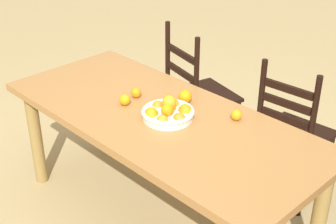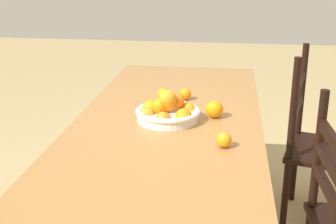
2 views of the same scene
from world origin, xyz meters
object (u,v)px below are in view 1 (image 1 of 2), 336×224
(orange_loose_1, at_px, (185,96))
(orange_loose_3, at_px, (136,93))
(orange_loose_2, at_px, (236,115))
(dining_table, at_px, (160,129))
(fruit_bowl, at_px, (168,112))
(chair_near_window, at_px, (198,95))
(chair_by_cabinet, at_px, (292,135))
(orange_loose_0, at_px, (125,100))

(orange_loose_1, distance_m, orange_loose_3, 0.30)
(orange_loose_1, distance_m, orange_loose_2, 0.35)
(dining_table, bearing_deg, fruit_bowl, 1.54)
(orange_loose_3, bearing_deg, orange_loose_1, 32.52)
(dining_table, bearing_deg, chair_near_window, 118.00)
(chair_near_window, height_order, chair_by_cabinet, chair_near_window)
(dining_table, distance_m, orange_loose_2, 0.45)
(chair_near_window, distance_m, fruit_bowl, 0.98)
(orange_loose_0, bearing_deg, orange_loose_2, 29.59)
(orange_loose_0, relative_size, orange_loose_2, 1.08)
(orange_loose_3, bearing_deg, orange_loose_2, 19.49)
(orange_loose_0, height_order, orange_loose_2, orange_loose_0)
(orange_loose_1, bearing_deg, orange_loose_3, -147.48)
(chair_near_window, xyz_separation_m, chair_by_cabinet, (0.82, -0.01, 0.01))
(fruit_bowl, distance_m, orange_loose_0, 0.30)
(chair_near_window, distance_m, orange_loose_3, 0.83)
(chair_near_window, xyz_separation_m, orange_loose_2, (0.76, -0.53, 0.33))
(orange_loose_0, distance_m, orange_loose_3, 0.11)
(orange_loose_1, relative_size, orange_loose_3, 1.30)
(chair_near_window, relative_size, fruit_bowl, 3.38)
(orange_loose_0, bearing_deg, orange_loose_3, 104.55)
(dining_table, relative_size, orange_loose_3, 32.06)
(orange_loose_1, bearing_deg, fruit_bowl, -70.53)
(fruit_bowl, height_order, orange_loose_3, fruit_bowl)
(chair_by_cabinet, distance_m, orange_loose_3, 1.03)
(chair_by_cabinet, relative_size, orange_loose_2, 16.15)
(chair_by_cabinet, height_order, fruit_bowl, chair_by_cabinet)
(fruit_bowl, xyz_separation_m, orange_loose_3, (-0.32, 0.05, -0.01))
(chair_by_cabinet, distance_m, orange_loose_2, 0.61)
(chair_by_cabinet, bearing_deg, orange_loose_0, 49.65)
(orange_loose_0, xyz_separation_m, orange_loose_1, (0.22, 0.27, 0.01))
(orange_loose_1, xyz_separation_m, orange_loose_3, (-0.25, -0.16, -0.01))
(dining_table, height_order, orange_loose_1, orange_loose_1)
(fruit_bowl, relative_size, orange_loose_3, 4.79)
(orange_loose_2, height_order, orange_loose_3, same)
(orange_loose_1, bearing_deg, chair_by_cabinet, 54.28)
(dining_table, height_order, orange_loose_2, orange_loose_2)
(orange_loose_0, height_order, orange_loose_3, orange_loose_0)
(chair_by_cabinet, xyz_separation_m, orange_loose_3, (-0.66, -0.73, 0.32))
(fruit_bowl, distance_m, orange_loose_1, 0.22)
(chair_near_window, relative_size, chair_by_cabinet, 1.02)
(fruit_bowl, relative_size, orange_loose_2, 4.87)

